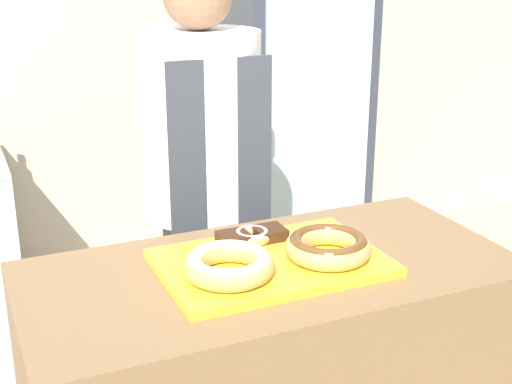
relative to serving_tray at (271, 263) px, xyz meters
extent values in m
cube|color=#BCB29E|center=(0.00, 2.13, 0.42)|extent=(8.00, 0.06, 2.70)
cube|color=yellow|center=(0.00, 0.00, 0.00)|extent=(0.59, 0.40, 0.02)
torus|color=tan|center=(-0.14, -0.05, 0.04)|extent=(0.23, 0.23, 0.06)
torus|color=white|center=(-0.14, -0.05, 0.06)|extent=(0.21, 0.21, 0.04)
torus|color=tan|center=(0.14, -0.05, 0.04)|extent=(0.23, 0.23, 0.06)
torus|color=brown|center=(0.14, -0.05, 0.06)|extent=(0.21, 0.21, 0.04)
torus|color=tan|center=(0.00, 0.13, 0.03)|extent=(0.11, 0.11, 0.03)
torus|color=#EFADC6|center=(0.00, 0.13, 0.04)|extent=(0.10, 0.10, 0.02)
cube|color=#382111|center=(-0.05, 0.13, 0.03)|extent=(0.08, 0.08, 0.03)
cube|color=#382111|center=(0.05, 0.13, 0.03)|extent=(0.08, 0.08, 0.03)
cylinder|color=#4C4C51|center=(0.04, 0.66, -0.51)|extent=(0.29, 0.29, 0.84)
cylinder|color=white|center=(0.04, 0.66, 0.22)|extent=(0.41, 0.41, 0.63)
cube|color=#383D47|center=(0.04, 0.47, -0.18)|extent=(0.35, 0.02, 1.32)
cube|color=#333842|center=(0.94, 1.77, 0.04)|extent=(0.70, 0.59, 1.93)
cube|color=silver|center=(0.94, 1.46, 0.08)|extent=(0.57, 0.02, 1.54)
camera|label=1|loc=(-0.73, -1.57, 0.81)|focal=50.00mm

